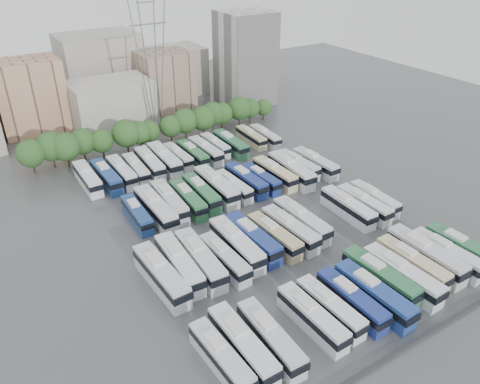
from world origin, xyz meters
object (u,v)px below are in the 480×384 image
bus_r1_s7 (290,229)px  bus_r2_s5 (201,192)px  bus_r2_s8 (246,180)px  bus_r3_s6 (178,156)px  bus_r2_s4 (188,199)px  bus_r3_s12 (251,137)px  bus_r0_s8 (380,277)px  bus_r3_s0 (88,178)px  bus_r0_s10 (412,264)px  bus_r2_s3 (169,202)px  bus_r0_s0 (221,357)px  bus_r0_s1 (243,345)px  bus_r2_s12 (298,165)px  bus_r3_s4 (150,163)px  bus_r2_s10 (275,173)px  bus_r1_s4 (236,244)px  bus_r0_s6 (352,300)px  bus_r0_s2 (270,338)px  bus_r1_s0 (161,275)px  bus_r0_s9 (402,275)px  bus_r3_s13 (265,136)px  bus_r0_s4 (312,318)px  bus_r2_s1 (137,214)px  bus_r3_s8 (206,151)px  bus_r2_s6 (216,186)px  bus_r1_s12 (364,204)px  bus_r2_s2 (156,209)px  bus_r0_s11 (426,255)px  bus_r2_s9 (261,179)px  bus_r1_s13 (374,199)px  bus_r0_s7 (374,294)px  bus_r3_s9 (215,145)px  bus_r2_s13 (315,163)px  bus_r1_s6 (274,236)px  bus_r2_s11 (291,170)px  bus_r2_s7 (233,186)px  bus_r1_s11 (348,207)px  bus_r0_s5 (330,307)px  bus_r3_s5 (165,159)px  bus_r3_s3 (136,169)px  bus_r3_s2 (122,172)px  bus_r0_s12 (447,254)px  bus_r3_s1 (106,176)px  bus_r1_s1 (179,264)px  bus_r1_s5 (252,238)px

bus_r1_s7 → bus_r2_s5: bearing=106.4°
bus_r2_s8 → bus_r3_s6: bearing=108.3°
bus_r2_s4 → bus_r3_s12: bus_r2_s4 is taller
bus_r0_s8 → bus_r3_s0: bearing=114.1°
bus_r0_s10 → bus_r2_s3: bus_r2_s3 is taller
bus_r0_s0 → bus_r0_s1: 3.07m
bus_r0_s1 → bus_r2_s12: (36.57, 35.66, -0.14)m
bus_r3_s4 → bus_r2_s10: bearing=-39.2°
bus_r1_s4 → bus_r1_s7: size_ratio=1.05×
bus_r0_s8 → bus_r0_s6: bearing=-172.1°
bus_r0_s2 → bus_r2_s3: 36.74m
bus_r0_s10 → bus_r1_s0: 37.32m
bus_r0_s9 → bus_r3_s13: bus_r0_s9 is taller
bus_r1_s0 → bus_r0_s4: bearing=-56.1°
bus_r2_s1 → bus_r3_s8: size_ratio=0.92×
bus_r2_s1 → bus_r3_s4: bus_r3_s4 is taller
bus_r0_s8 → bus_r2_s6: size_ratio=0.94×
bus_r1_s12 → bus_r2_s2: bus_r2_s2 is taller
bus_r0_s11 → bus_r2_s9: size_ratio=1.23×
bus_r1_s13 → bus_r1_s12: bearing=-169.5°
bus_r0_s4 → bus_r0_s7: 9.94m
bus_r3_s9 → bus_r0_s7: bearing=-97.0°
bus_r2_s9 → bus_r3_s8: (-3.15, 17.68, 0.18)m
bus_r2_s12 → bus_r2_s13: size_ratio=0.95×
bus_r0_s4 → bus_r2_s1: 37.50m
bus_r2_s8 → bus_r1_s6: bearing=-110.6°
bus_r2_s11 → bus_r2_s7: bearing=177.9°
bus_r0_s8 → bus_r1_s11: bearing=57.3°
bus_r0_s5 → bus_r3_s5: bus_r3_s5 is taller
bus_r0_s5 → bus_r3_s3: bus_r3_s3 is taller
bus_r3_s2 → bus_r2_s9: bearing=-37.8°
bus_r0_s12 → bus_r3_s12: (0.18, 55.38, -0.19)m
bus_r3_s1 → bus_r2_s8: bearing=-36.8°
bus_r1_s7 → bus_r3_s8: 35.80m
bus_r1_s7 → bus_r2_s5: size_ratio=1.03×
bus_r3_s2 → bus_r3_s13: size_ratio=1.09×
bus_r0_s5 → bus_r2_s13: 43.76m
bus_r2_s9 → bus_r2_s2: bearing=178.3°
bus_r2_s4 → bus_r2_s6: size_ratio=0.89×
bus_r0_s9 → bus_r3_s2: 58.37m
bus_r0_s8 → bus_r2_s1: size_ratio=1.15×
bus_r1_s13 → bus_r2_s13: bus_r2_s13 is taller
bus_r1_s6 → bus_r3_s3: bus_r1_s6 is taller
bus_r2_s1 → bus_r0_s8: bearing=-54.6°
bus_r2_s8 → bus_r1_s12: bearing=-56.7°
bus_r0_s7 → bus_r0_s6: bearing=162.8°
bus_r1_s1 → bus_r2_s1: bus_r1_s1 is taller
bus_r2_s13 → bus_r3_s8: 24.86m
bus_r1_s1 → bus_r1_s5: bearing=1.8°
bus_r3_s1 → bus_r3_s5: (13.22, 0.85, 0.15)m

